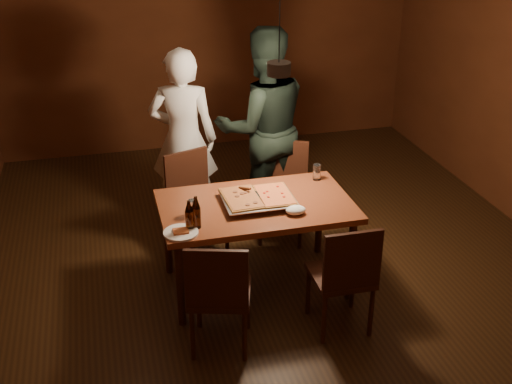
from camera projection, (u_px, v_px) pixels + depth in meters
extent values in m
plane|color=#331E0E|center=(276.00, 267.00, 5.55)|extent=(6.00, 6.00, 0.00)
plane|color=#5A2914|center=(207.00, 33.00, 7.55)|extent=(5.00, 0.00, 5.00)
plane|color=#5A2914|center=(508.00, 375.00, 2.33)|extent=(5.00, 0.00, 5.00)
cube|color=brown|center=(256.00, 206.00, 5.00)|extent=(1.50, 0.90, 0.05)
cylinder|color=#38190F|center=(180.00, 285.00, 4.70)|extent=(0.06, 0.06, 0.70)
cylinder|color=#38190F|center=(351.00, 260.00, 5.00)|extent=(0.06, 0.06, 0.70)
cylinder|color=#38190F|center=(167.00, 236.00, 5.34)|extent=(0.06, 0.06, 0.70)
cylinder|color=#38190F|center=(319.00, 217.00, 5.64)|extent=(0.06, 0.06, 0.70)
cube|color=#38190F|center=(198.00, 207.00, 5.64)|extent=(0.54, 0.54, 0.04)
cube|color=#38190F|center=(187.00, 175.00, 5.68)|extent=(0.41, 0.17, 0.45)
cube|color=#38190F|center=(283.00, 196.00, 5.84)|extent=(0.55, 0.55, 0.04)
cube|color=#38190F|center=(285.00, 163.00, 5.90)|extent=(0.40, 0.19, 0.45)
cube|color=#38190F|center=(220.00, 293.00, 4.46)|extent=(0.52, 0.52, 0.04)
cube|color=#38190F|center=(217.00, 280.00, 4.18)|extent=(0.41, 0.15, 0.45)
cube|color=#38190F|center=(341.00, 276.00, 4.66)|extent=(0.42, 0.42, 0.04)
cube|color=#38190F|center=(352.00, 261.00, 4.39)|extent=(0.42, 0.03, 0.45)
cube|color=silver|center=(258.00, 200.00, 4.99)|extent=(0.55, 0.45, 0.05)
cube|color=maroon|center=(242.00, 198.00, 4.95)|extent=(0.29, 0.44, 0.02)
cube|color=gold|center=(275.00, 195.00, 5.00)|extent=(0.26, 0.41, 0.02)
cylinder|color=black|center=(189.00, 220.00, 4.59)|extent=(0.06, 0.06, 0.15)
cone|color=black|center=(189.00, 206.00, 4.54)|extent=(0.06, 0.06, 0.08)
cylinder|color=black|center=(196.00, 218.00, 4.62)|extent=(0.07, 0.07, 0.16)
cone|color=black|center=(196.00, 202.00, 4.56)|extent=(0.07, 0.07, 0.09)
cylinder|color=silver|center=(193.00, 208.00, 4.80)|extent=(0.08, 0.08, 0.12)
cylinder|color=silver|center=(317.00, 172.00, 5.36)|extent=(0.07, 0.07, 0.14)
cylinder|color=white|center=(181.00, 233.00, 4.57)|extent=(0.25, 0.25, 0.02)
cube|color=gold|center=(181.00, 231.00, 4.56)|extent=(0.11, 0.09, 0.01)
ellipsoid|color=white|center=(296.00, 210.00, 4.83)|extent=(0.15, 0.12, 0.06)
imported|color=white|center=(183.00, 139.00, 5.93)|extent=(0.71, 0.56, 1.72)
imported|color=black|center=(263.00, 128.00, 5.97)|extent=(0.93, 0.73, 1.89)
cylinder|color=black|center=(279.00, 69.00, 4.79)|extent=(0.18, 0.18, 0.10)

